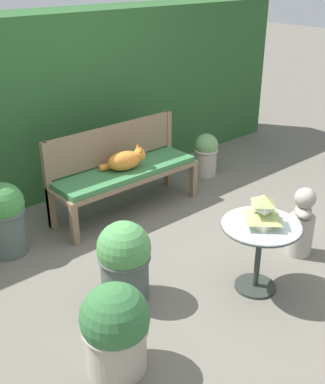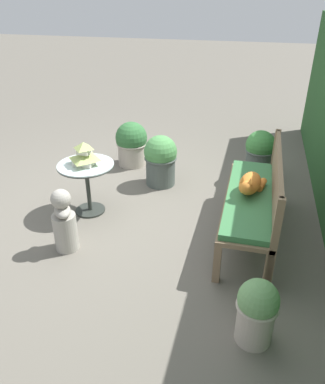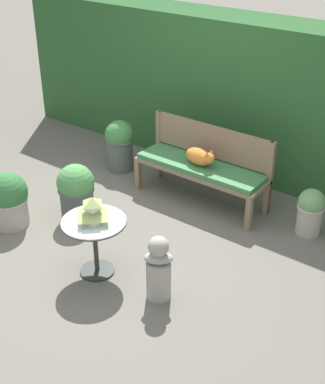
{
  "view_description": "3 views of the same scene",
  "coord_description": "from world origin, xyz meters",
  "px_view_note": "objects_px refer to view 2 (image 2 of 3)",
  "views": [
    {
      "loc": [
        -2.39,
        -2.31,
        2.28
      ],
      "look_at": [
        -0.03,
        0.38,
        0.57
      ],
      "focal_mm": 45.0,
      "sensor_mm": 36.0,
      "label": 1
    },
    {
      "loc": [
        3.34,
        1.13,
        2.15
      ],
      "look_at": [
        0.13,
        0.31,
        0.33
      ],
      "focal_mm": 35.0,
      "sensor_mm": 36.0,
      "label": 2
    },
    {
      "loc": [
        3.03,
        -3.3,
        3.09
      ],
      "look_at": [
        0.37,
        0.24,
        0.59
      ],
      "focal_mm": 50.0,
      "sensor_mm": 36.0,
      "label": 3
    }
  ],
  "objects_px": {
    "cat": "(250,184)",
    "potted_plant_bench_left": "(257,310)",
    "garden_bench": "(250,200)",
    "potted_plant_patio_mid": "(132,144)",
    "pagoda_birdhouse": "(84,155)",
    "garden_bust": "(64,222)",
    "potted_plant_hedge_corner": "(259,155)",
    "patio_table": "(87,175)",
    "potted_plant_table_far": "(161,160)"
  },
  "relations": [
    {
      "from": "cat",
      "to": "potted_plant_bench_left",
      "type": "bearing_deg",
      "value": 18.31
    },
    {
      "from": "garden_bench",
      "to": "potted_plant_patio_mid",
      "type": "bearing_deg",
      "value": -129.3
    },
    {
      "from": "pagoda_birdhouse",
      "to": "garden_bust",
      "type": "bearing_deg",
      "value": 5.82
    },
    {
      "from": "potted_plant_hedge_corner",
      "to": "potted_plant_patio_mid",
      "type": "height_order",
      "value": "potted_plant_hedge_corner"
    },
    {
      "from": "cat",
      "to": "garden_bench",
      "type": "bearing_deg",
      "value": 68.25
    },
    {
      "from": "cat",
      "to": "garden_bust",
      "type": "bearing_deg",
      "value": -55.66
    },
    {
      "from": "cat",
      "to": "potted_plant_hedge_corner",
      "type": "distance_m",
      "value": 1.25
    },
    {
      "from": "patio_table",
      "to": "potted_plant_patio_mid",
      "type": "relative_size",
      "value": 0.98
    },
    {
      "from": "potted_plant_patio_mid",
      "to": "potted_plant_bench_left",
      "type": "bearing_deg",
      "value": 33.91
    },
    {
      "from": "cat",
      "to": "potted_plant_hedge_corner",
      "type": "height_order",
      "value": "cat"
    },
    {
      "from": "garden_bench",
      "to": "cat",
      "type": "bearing_deg",
      "value": -124.02
    },
    {
      "from": "patio_table",
      "to": "garden_bust",
      "type": "relative_size",
      "value": 0.95
    },
    {
      "from": "patio_table",
      "to": "potted_plant_patio_mid",
      "type": "distance_m",
      "value": 1.29
    },
    {
      "from": "garden_bust",
      "to": "potted_plant_hedge_corner",
      "type": "bearing_deg",
      "value": 103.48
    },
    {
      "from": "garden_bench",
      "to": "potted_plant_table_far",
      "type": "xyz_separation_m",
      "value": [
        -0.85,
        -1.09,
        -0.07
      ]
    },
    {
      "from": "potted_plant_bench_left",
      "to": "potted_plant_table_far",
      "type": "bearing_deg",
      "value": -150.21
    },
    {
      "from": "garden_bench",
      "to": "potted_plant_hedge_corner",
      "type": "relative_size",
      "value": 2.35
    },
    {
      "from": "patio_table",
      "to": "pagoda_birdhouse",
      "type": "distance_m",
      "value": 0.22
    },
    {
      "from": "pagoda_birdhouse",
      "to": "potted_plant_table_far",
      "type": "bearing_deg",
      "value": 144.76
    },
    {
      "from": "garden_bust",
      "to": "potted_plant_bench_left",
      "type": "distance_m",
      "value": 1.83
    },
    {
      "from": "garden_bust",
      "to": "potted_plant_patio_mid",
      "type": "relative_size",
      "value": 1.03
    },
    {
      "from": "garden_bust",
      "to": "potted_plant_table_far",
      "type": "bearing_deg",
      "value": 126.08
    },
    {
      "from": "pagoda_birdhouse",
      "to": "potted_plant_table_far",
      "type": "height_order",
      "value": "pagoda_birdhouse"
    },
    {
      "from": "cat",
      "to": "potted_plant_table_far",
      "type": "relative_size",
      "value": 0.69
    },
    {
      "from": "garden_bench",
      "to": "cat",
      "type": "height_order",
      "value": "cat"
    },
    {
      "from": "garden_bust",
      "to": "potted_plant_hedge_corner",
      "type": "height_order",
      "value": "potted_plant_hedge_corner"
    },
    {
      "from": "patio_table",
      "to": "potted_plant_bench_left",
      "type": "relative_size",
      "value": 1.16
    },
    {
      "from": "potted_plant_hedge_corner",
      "to": "garden_bust",
      "type": "bearing_deg",
      "value": -41.57
    },
    {
      "from": "potted_plant_table_far",
      "to": "potted_plant_bench_left",
      "type": "bearing_deg",
      "value": 29.79
    },
    {
      "from": "garden_bench",
      "to": "pagoda_birdhouse",
      "type": "bearing_deg",
      "value": -91.12
    },
    {
      "from": "patio_table",
      "to": "potted_plant_bench_left",
      "type": "bearing_deg",
      "value": 54.16
    },
    {
      "from": "garden_bench",
      "to": "pagoda_birdhouse",
      "type": "height_order",
      "value": "pagoda_birdhouse"
    },
    {
      "from": "pagoda_birdhouse",
      "to": "garden_bust",
      "type": "distance_m",
      "value": 0.77
    },
    {
      "from": "potted_plant_table_far",
      "to": "potted_plant_patio_mid",
      "type": "xyz_separation_m",
      "value": [
        -0.47,
        -0.52,
        -0.02
      ]
    },
    {
      "from": "cat",
      "to": "potted_plant_bench_left",
      "type": "xyz_separation_m",
      "value": [
        1.27,
        0.13,
        -0.29
      ]
    },
    {
      "from": "cat",
      "to": "potted_plant_hedge_corner",
      "type": "relative_size",
      "value": 0.66
    },
    {
      "from": "pagoda_birdhouse",
      "to": "potted_plant_hedge_corner",
      "type": "relative_size",
      "value": 0.41
    },
    {
      "from": "pagoda_birdhouse",
      "to": "potted_plant_patio_mid",
      "type": "relative_size",
      "value": 0.44
    },
    {
      "from": "potted_plant_bench_left",
      "to": "garden_bench",
      "type": "bearing_deg",
      "value": -174.52
    },
    {
      "from": "pagoda_birdhouse",
      "to": "patio_table",
      "type": "bearing_deg",
      "value": -116.57
    },
    {
      "from": "potted_plant_hedge_corner",
      "to": "garden_bench",
      "type": "bearing_deg",
      "value": -2.87
    },
    {
      "from": "garden_bench",
      "to": "cat",
      "type": "distance_m",
      "value": 0.16
    },
    {
      "from": "potted_plant_table_far",
      "to": "potted_plant_hedge_corner",
      "type": "height_order",
      "value": "potted_plant_hedge_corner"
    },
    {
      "from": "cat",
      "to": "garden_bust",
      "type": "height_order",
      "value": "cat"
    },
    {
      "from": "pagoda_birdhouse",
      "to": "potted_plant_bench_left",
      "type": "relative_size",
      "value": 0.53
    },
    {
      "from": "cat",
      "to": "pagoda_birdhouse",
      "type": "bearing_deg",
      "value": -78.55
    },
    {
      "from": "patio_table",
      "to": "garden_bust",
      "type": "xyz_separation_m",
      "value": [
        0.67,
        0.07,
        -0.15
      ]
    },
    {
      "from": "cat",
      "to": "patio_table",
      "type": "height_order",
      "value": "cat"
    },
    {
      "from": "potted_plant_hedge_corner",
      "to": "pagoda_birdhouse",
      "type": "bearing_deg",
      "value": -55.09
    },
    {
      "from": "potted_plant_table_far",
      "to": "pagoda_birdhouse",
      "type": "bearing_deg",
      "value": -35.24
    }
  ]
}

